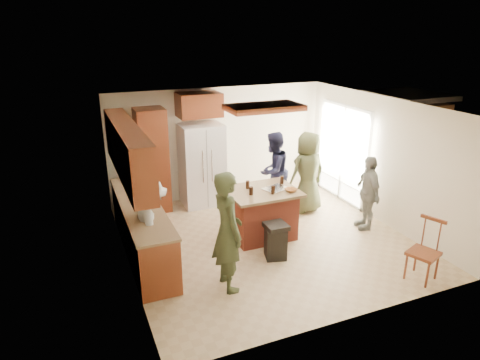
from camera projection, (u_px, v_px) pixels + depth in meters
name	position (u px, v px, depth m)	size (l,w,h in m)	color
room_shell	(396.00, 148.00, 10.69)	(8.00, 5.20, 5.00)	tan
person_front_left	(227.00, 232.00, 6.24)	(0.68, 0.49, 1.85)	#353E24
person_behind_left	(273.00, 171.00, 9.12)	(0.82, 0.51, 1.69)	#191A32
person_behind_right	(308.00, 172.00, 8.94)	(0.85, 0.55, 1.73)	#3E4427
person_side_right	(368.00, 193.00, 8.22)	(0.86, 0.44, 1.47)	gray
person_counter	(151.00, 226.00, 6.76)	(1.00, 0.46, 1.54)	gray
left_cabinetry	(137.00, 203.00, 7.19)	(0.64, 3.00, 2.30)	maroon
back_wall_units	(164.00, 146.00, 8.93)	(1.80, 0.60, 2.45)	maroon
refrigerator	(202.00, 165.00, 9.31)	(0.90, 0.76, 1.80)	white
kitchen_island	(262.00, 213.00, 7.95)	(1.28, 1.03, 0.93)	#A03A29
island_items	(276.00, 188.00, 7.79)	(0.90, 0.59, 0.15)	silver
trash_bin	(276.00, 241.00, 7.26)	(0.42, 0.42, 0.63)	black
spindle_chair	(424.00, 253.00, 6.60)	(0.54, 0.54, 0.99)	maroon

